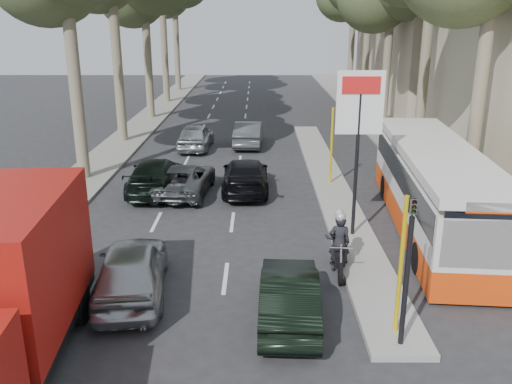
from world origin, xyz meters
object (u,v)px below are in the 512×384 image
dark_hatchback (289,295)px  motorcycle (339,242)px  city_bus (434,186)px  silver_hatchback (131,269)px

dark_hatchback → motorcycle: 3.26m
city_bus → motorcycle: bearing=-134.0°
silver_hatchback → motorcycle: bearing=-171.2°
silver_hatchback → motorcycle: motorcycle is taller
dark_hatchback → city_bus: city_bus is taller
city_bus → motorcycle: (-3.75, -3.28, -0.72)m
motorcycle → silver_hatchback: bearing=-160.4°
dark_hatchback → city_bus: (5.36, 6.11, 0.91)m
dark_hatchback → city_bus: size_ratio=0.35×
city_bus → motorcycle: 5.03m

